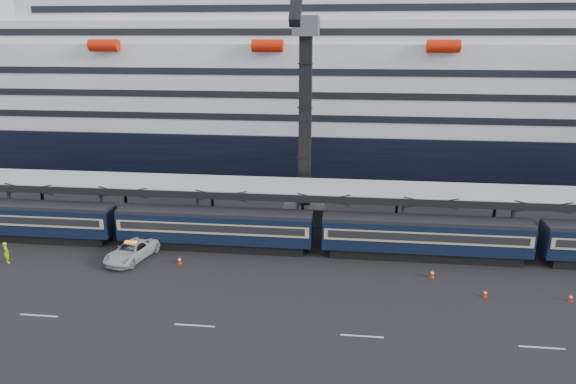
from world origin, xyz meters
TOP-DOWN VIEW (x-y plane):
  - ground at (0.00, 0.00)m, footprint 260.00×260.00m
  - train at (-4.65, 10.00)m, footprint 133.05×3.00m
  - canopy at (0.00, 14.00)m, footprint 130.00×6.25m
  - cruise_ship at (-1.08, 45.99)m, footprint 214.09×28.84m
  - crane_dark_near at (-20.00, 18.59)m, footprint 4.50×17.75m
  - pickup_truck at (-35.11, 6.48)m, footprint 4.05×6.46m
  - worker at (-46.21, 4.45)m, footprint 0.88×0.83m
  - traffic_cone_b at (-30.39, 6.07)m, footprint 0.40×0.40m
  - traffic_cone_c at (-7.76, 5.87)m, footprint 0.41×0.41m
  - traffic_cone_d at (-4.06, 2.85)m, footprint 0.34×0.34m
  - traffic_cone_e at (2.48, 2.90)m, footprint 0.34×0.34m

SIDE VIEW (x-z plane):
  - ground at x=0.00m, z-range 0.00..0.00m
  - traffic_cone_e at x=2.48m, z-range 0.00..0.67m
  - traffic_cone_d at x=-4.06m, z-range 0.00..0.68m
  - traffic_cone_b at x=-30.39m, z-range -0.01..0.80m
  - traffic_cone_c at x=-7.76m, z-range -0.01..0.81m
  - pickup_truck at x=-35.11m, z-range 0.00..1.66m
  - worker at x=-46.21m, z-range 0.00..2.03m
  - train at x=-4.65m, z-range 0.18..4.23m
  - canopy at x=0.00m, z-range 2.49..8.01m
  - crane_dark_near at x=-20.00m, z-range -5.61..29.47m
  - cruise_ship at x=-1.08m, z-range -4.66..29.34m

